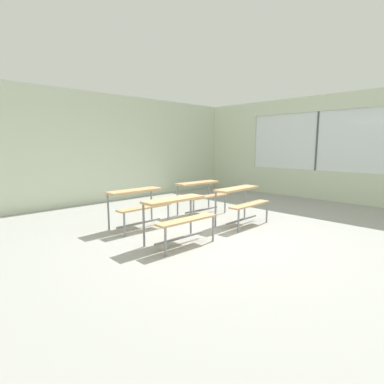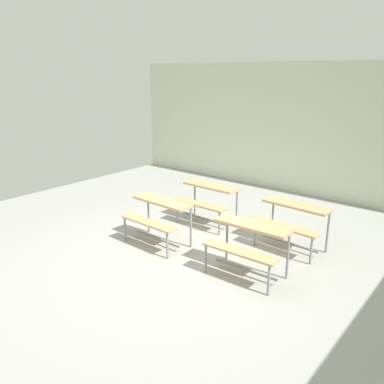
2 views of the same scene
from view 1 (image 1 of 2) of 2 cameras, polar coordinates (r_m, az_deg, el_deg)
name	(u,v)px [view 1 (image 1 of 2)]	position (r m, az deg, el deg)	size (l,w,h in m)	color
ground	(216,239)	(5.29, 4.65, -8.94)	(10.00, 9.00, 0.05)	#9E9E99
wall_back	(93,148)	(8.68, -18.41, 7.87)	(10.00, 0.12, 3.00)	beige
wall_right	(339,150)	(9.35, 26.22, 7.13)	(0.12, 9.00, 3.00)	beige
desk_bench_r0c0	(178,210)	(4.82, -2.63, -3.44)	(1.11, 0.62, 0.74)	tan
desk_bench_r0c1	(241,197)	(6.09, 9.36, -0.94)	(1.11, 0.62, 0.74)	tan
desk_bench_r1c0	(138,199)	(5.84, -10.25, -1.39)	(1.10, 0.59, 0.74)	tan
desk_bench_r1c1	(201,190)	(6.92, 1.73, 0.37)	(1.13, 0.64, 0.74)	tan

